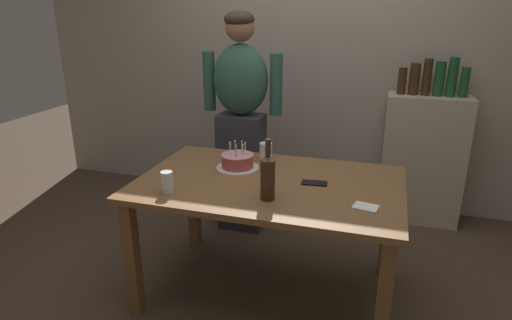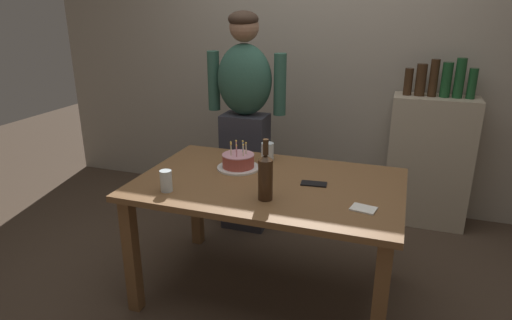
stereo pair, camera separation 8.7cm
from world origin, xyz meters
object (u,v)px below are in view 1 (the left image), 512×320
object	(u,v)px
birthday_cake	(238,162)
wine_bottle	(268,176)
water_glass_far	(167,182)
napkin_stack	(366,207)
water_glass_near	(266,151)
person_man_bearded	(241,121)
cell_phone	(314,183)

from	to	relation	value
birthday_cake	wine_bottle	size ratio (longest dim) A/B	0.81
water_glass_far	napkin_stack	world-z (taller)	water_glass_far
water_glass_near	person_man_bearded	bearing A→B (deg)	126.25
person_man_bearded	wine_bottle	bearing A→B (deg)	115.73
wine_bottle	cell_phone	size ratio (longest dim) A/B	2.25
water_glass_far	person_man_bearded	distance (m)	1.10
napkin_stack	person_man_bearded	size ratio (longest dim) A/B	0.07
birthday_cake	wine_bottle	distance (m)	0.49
birthday_cake	cell_phone	distance (m)	0.51
water_glass_far	cell_phone	world-z (taller)	water_glass_far
birthday_cake	person_man_bearded	bearing A→B (deg)	106.90
birthday_cake	cell_phone	size ratio (longest dim) A/B	1.82
birthday_cake	person_man_bearded	distance (m)	0.68
napkin_stack	cell_phone	bearing A→B (deg)	141.47
water_glass_near	person_man_bearded	xyz separation A→B (m)	(-0.32, 0.43, 0.08)
wine_bottle	cell_phone	distance (m)	0.36
person_man_bearded	napkin_stack	bearing A→B (deg)	135.18
water_glass_near	person_man_bearded	size ratio (longest dim) A/B	0.07
wine_bottle	person_man_bearded	world-z (taller)	person_man_bearded
water_glass_near	cell_phone	world-z (taller)	water_glass_near
water_glass_near	wine_bottle	bearing A→B (deg)	-73.32
cell_phone	person_man_bearded	world-z (taller)	person_man_bearded
napkin_stack	person_man_bearded	distance (m)	1.40
water_glass_near	wine_bottle	distance (m)	0.62
water_glass_near	napkin_stack	xyz separation A→B (m)	(0.67, -0.55, -0.05)
wine_bottle	napkin_stack	world-z (taller)	wine_bottle
water_glass_far	person_man_bearded	bearing A→B (deg)	87.68
water_glass_far	person_man_bearded	xyz separation A→B (m)	(0.04, 1.10, 0.07)
water_glass_far	cell_phone	size ratio (longest dim) A/B	0.82
water_glass_near	water_glass_far	distance (m)	0.76
water_glass_near	napkin_stack	bearing A→B (deg)	-39.37
water_glass_near	cell_phone	bearing A→B (deg)	-40.02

